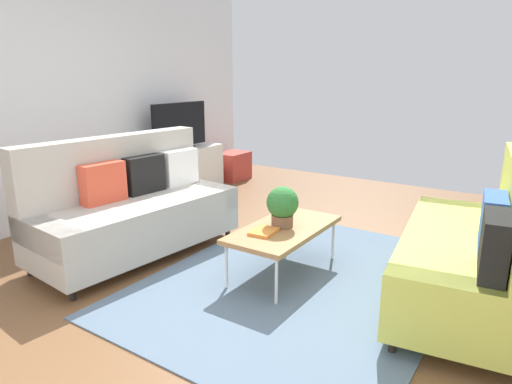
% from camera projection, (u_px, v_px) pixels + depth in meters
% --- Properties ---
extents(ground_plane, '(7.68, 7.68, 0.00)m').
position_uv_depth(ground_plane, '(269.00, 273.00, 3.84)').
color(ground_plane, brown).
extents(wall_far, '(6.40, 0.12, 2.90)m').
position_uv_depth(wall_far, '(57.00, 93.00, 4.97)').
color(wall_far, silver).
rests_on(wall_far, ground_plane).
extents(area_rug, '(2.90, 2.20, 0.01)m').
position_uv_depth(area_rug, '(301.00, 280.00, 3.69)').
color(area_rug, slate).
rests_on(area_rug, ground_plane).
extents(couch_beige, '(1.97, 1.01, 1.10)m').
position_uv_depth(couch_beige, '(133.00, 207.00, 4.18)').
color(couch_beige, '#B2ADA3').
rests_on(couch_beige, ground_plane).
extents(couch_green, '(2.00, 1.09, 1.10)m').
position_uv_depth(couch_green, '(476.00, 249.00, 3.20)').
color(couch_green, '#C1CC51').
rests_on(couch_green, ground_plane).
extents(coffee_table, '(1.10, 0.56, 0.42)m').
position_uv_depth(coffee_table, '(284.00, 230.00, 3.74)').
color(coffee_table, '#9E7042').
rests_on(coffee_table, ground_plane).
extents(tv_console, '(1.40, 0.44, 0.64)m').
position_uv_depth(tv_console, '(181.00, 171.00, 6.33)').
color(tv_console, silver).
rests_on(tv_console, ground_plane).
extents(tv, '(1.00, 0.20, 0.64)m').
position_uv_depth(tv, '(180.00, 127.00, 6.16)').
color(tv, black).
rests_on(tv, tv_console).
extents(storage_trunk, '(0.52, 0.40, 0.44)m').
position_uv_depth(storage_trunk, '(233.00, 166.00, 7.19)').
color(storage_trunk, '#B2382D').
rests_on(storage_trunk, ground_plane).
extents(potted_plant, '(0.27, 0.27, 0.34)m').
position_uv_depth(potted_plant, '(282.00, 205.00, 3.71)').
color(potted_plant, brown).
rests_on(potted_plant, coffee_table).
extents(table_book_0, '(0.26, 0.21, 0.02)m').
position_uv_depth(table_book_0, '(264.00, 231.00, 3.60)').
color(table_book_0, orange).
rests_on(table_book_0, coffee_table).
extents(vase_0, '(0.10, 0.10, 0.19)m').
position_uv_depth(vase_0, '(146.00, 147.00, 5.79)').
color(vase_0, '#4C72B2').
rests_on(vase_0, tv_console).
extents(bottle_0, '(0.05, 0.05, 0.15)m').
position_uv_depth(bottle_0, '(160.00, 148.00, 5.87)').
color(bottle_0, gold).
rests_on(bottle_0, tv_console).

